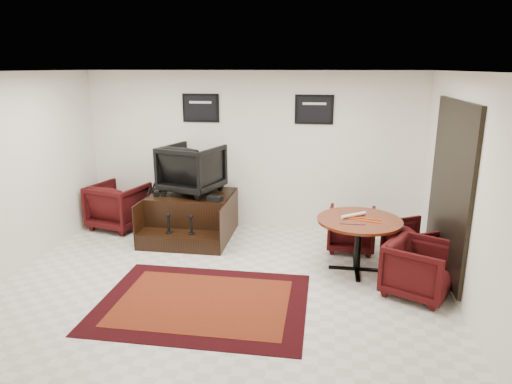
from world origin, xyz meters
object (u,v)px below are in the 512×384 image
meeting_table (359,225)px  table_chair_back (352,227)px  armchair_side (119,203)px  shine_podium (191,217)px  table_chair_corner (419,266)px  shine_chair (192,167)px  table_chair_window (415,242)px

meeting_table → table_chair_back: meeting_table is taller
armchair_side → table_chair_back: bearing=-171.2°
shine_podium → table_chair_corner: (3.50, -1.66, 0.06)m
shine_chair → table_chair_back: (2.73, -0.38, -0.83)m
table_chair_window → shine_chair: bearing=47.3°
shine_podium → armchair_side: armchair_side is taller
armchair_side → shine_podium: bearing=-173.1°
shine_chair → table_chair_window: (3.63, -0.86, -0.84)m
armchair_side → table_chair_window: (5.05, -0.91, -0.09)m
shine_chair → armchair_side: bearing=15.4°
meeting_table → shine_chair: bearing=157.1°
shine_chair → armchair_side: (-1.42, 0.05, -0.74)m
armchair_side → table_chair_back: (4.15, -0.42, -0.08)m
shine_chair → meeting_table: 3.06m
armchair_side → meeting_table: 4.38m
table_chair_corner → table_chair_back: bearing=55.2°
shine_podium → armchair_side: 1.44m
armchair_side → table_chair_window: size_ratio=1.26×
table_chair_corner → meeting_table: bearing=75.7°
table_chair_window → table_chair_corner: table_chair_corner is taller
table_chair_window → table_chair_corner: 0.96m
armchair_side → table_chair_window: bearing=-175.6°
meeting_table → table_chair_back: bearing=93.5°
shine_chair → table_chair_window: size_ratio=1.30×
shine_chair → table_chair_window: 3.82m
shine_podium → table_chair_corner: 3.88m
shine_podium → shine_chair: 0.87m
shine_chair → table_chair_back: size_ratio=1.26×
table_chair_back → table_chair_corner: (0.78, -1.43, 0.02)m
shine_podium → shine_chair: (0.00, 0.15, 0.86)m
shine_podium → table_chair_corner: table_chair_corner is taller
table_chair_back → table_chair_corner: table_chair_corner is taller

